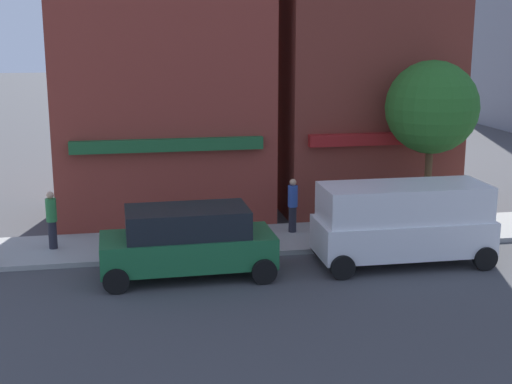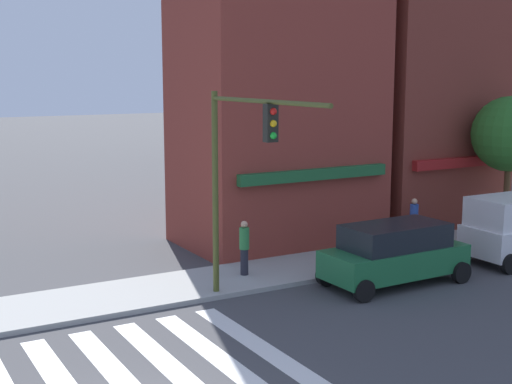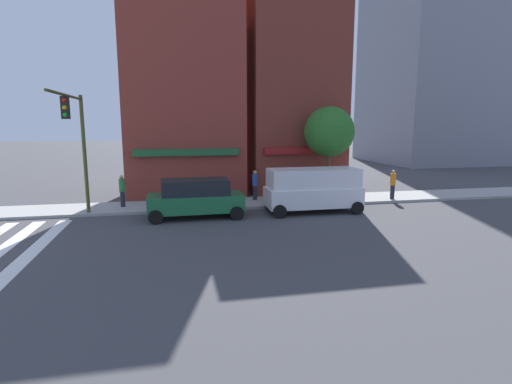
% 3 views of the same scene
% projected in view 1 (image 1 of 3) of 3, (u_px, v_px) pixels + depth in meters
% --- Properties ---
extents(storefront_row, '(14.05, 5.30, 15.09)m').
position_uv_depth(storefront_row, '(247.00, 17.00, 25.05)').
color(storefront_row, maroon).
rests_on(storefront_row, ground_plane).
extents(suv_green, '(4.73, 2.12, 1.94)m').
position_uv_depth(suv_green, '(188.00, 240.00, 19.39)').
color(suv_green, '#1E6638').
rests_on(suv_green, ground_plane).
extents(van_white, '(5.02, 2.22, 2.34)m').
position_uv_depth(van_white, '(403.00, 220.00, 20.43)').
color(van_white, white).
rests_on(van_white, ground_plane).
extents(pedestrian_green_top, '(0.32, 0.32, 1.77)m').
position_uv_depth(pedestrian_green_top, '(52.00, 219.00, 21.40)').
color(pedestrian_green_top, '#23232D').
rests_on(pedestrian_green_top, sidewalk_left).
extents(pedestrian_blue_shirt, '(0.32, 0.32, 1.77)m').
position_uv_depth(pedestrian_blue_shirt, '(293.00, 204.00, 23.16)').
color(pedestrian_blue_shirt, '#23232D').
rests_on(pedestrian_blue_shirt, sidewalk_left).
extents(street_tree, '(2.99, 2.99, 5.55)m').
position_uv_depth(street_tree, '(432.00, 108.00, 22.81)').
color(street_tree, brown).
rests_on(street_tree, sidewalk_left).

